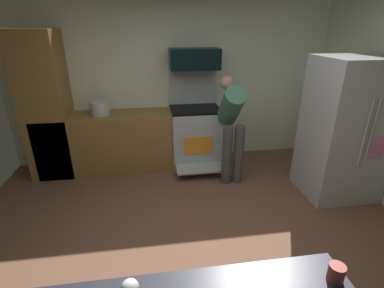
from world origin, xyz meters
name	(u,v)px	position (x,y,z in m)	size (l,w,h in m)	color
ground_plane	(198,249)	(0.00, 0.00, -0.01)	(5.20, 4.80, 0.02)	brown
wall_back	(175,81)	(0.00, 2.34, 1.30)	(5.20, 0.12, 2.60)	silver
lower_cabinet_run	(121,141)	(-0.90, 1.98, 0.45)	(2.40, 0.60, 0.90)	olive
cabinet_column	(46,107)	(-1.90, 1.98, 1.05)	(0.60, 0.60, 2.10)	olive
oven_range	(195,134)	(0.28, 1.97, 0.51)	(0.76, 0.95, 1.52)	#B1BAB9
microwave	(194,59)	(0.28, 2.06, 1.67)	(0.74, 0.38, 0.30)	black
refrigerator	(345,130)	(2.03, 0.82, 0.90)	(0.88, 0.79, 1.81)	#BBBEC0
person_cook	(231,121)	(0.71, 1.43, 0.88)	(0.31, 0.70, 1.47)	#494949
wine_glass_near	(130,288)	(-0.54, -1.28, 1.02)	(0.08, 0.08, 0.17)	silver
mug_coffee	(336,273)	(0.50, -1.28, 0.95)	(0.08, 0.08, 0.10)	#A23D34
stock_pot	(100,108)	(-1.16, 1.98, 1.00)	(0.28, 0.28, 0.20)	#BCBCC1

